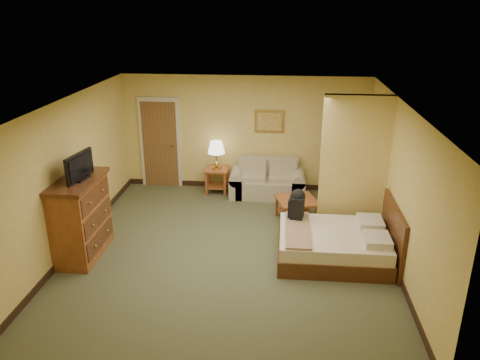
# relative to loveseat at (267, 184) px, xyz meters

# --- Properties ---
(floor) EXTENTS (6.00, 6.00, 0.00)m
(floor) POSITION_rel_loveseat_xyz_m (-0.55, -2.57, -0.27)
(floor) COLOR #4A4F33
(floor) RESTS_ON ground
(ceiling) EXTENTS (6.00, 6.00, 0.00)m
(ceiling) POSITION_rel_loveseat_xyz_m (-0.55, -2.57, 2.33)
(ceiling) COLOR white
(ceiling) RESTS_ON back_wall
(back_wall) EXTENTS (5.50, 0.02, 2.60)m
(back_wall) POSITION_rel_loveseat_xyz_m (-0.55, 0.43, 1.03)
(back_wall) COLOR #DABE5D
(back_wall) RESTS_ON floor
(left_wall) EXTENTS (0.02, 6.00, 2.60)m
(left_wall) POSITION_rel_loveseat_xyz_m (-3.30, -2.57, 1.03)
(left_wall) COLOR #DABE5D
(left_wall) RESTS_ON floor
(right_wall) EXTENTS (0.02, 6.00, 2.60)m
(right_wall) POSITION_rel_loveseat_xyz_m (2.20, -2.57, 1.03)
(right_wall) COLOR #DABE5D
(right_wall) RESTS_ON floor
(partition) EXTENTS (1.20, 0.15, 2.60)m
(partition) POSITION_rel_loveseat_xyz_m (1.60, -1.65, 1.03)
(partition) COLOR #DABE5D
(partition) RESTS_ON floor
(door) EXTENTS (0.94, 0.16, 2.10)m
(door) POSITION_rel_loveseat_xyz_m (-2.50, 0.39, 0.76)
(door) COLOR beige
(door) RESTS_ON floor
(baseboard) EXTENTS (5.50, 0.02, 0.12)m
(baseboard) POSITION_rel_loveseat_xyz_m (-0.55, 0.42, -0.21)
(baseboard) COLOR black
(baseboard) RESTS_ON floor
(loveseat) EXTENTS (1.66, 0.77, 0.84)m
(loveseat) POSITION_rel_loveseat_xyz_m (0.00, 0.00, 0.00)
(loveseat) COLOR tan
(loveseat) RESTS_ON floor
(side_table) EXTENTS (0.52, 0.52, 0.57)m
(side_table) POSITION_rel_loveseat_xyz_m (-1.15, 0.08, 0.10)
(side_table) COLOR brown
(side_table) RESTS_ON floor
(table_lamp) EXTENTS (0.38, 0.38, 0.63)m
(table_lamp) POSITION_rel_loveseat_xyz_m (-1.15, 0.08, 0.78)
(table_lamp) COLOR #B79343
(table_lamp) RESTS_ON side_table
(coffee_table) EXTENTS (0.91, 0.91, 0.47)m
(coffee_table) POSITION_rel_loveseat_xyz_m (0.62, -1.28, 0.06)
(coffee_table) COLOR brown
(coffee_table) RESTS_ON floor
(wall_picture) EXTENTS (0.65, 0.04, 0.51)m
(wall_picture) POSITION_rel_loveseat_xyz_m (0.00, 0.40, 1.33)
(wall_picture) COLOR #B78E3F
(wall_picture) RESTS_ON back_wall
(dresser) EXTENTS (0.68, 1.30, 1.39)m
(dresser) POSITION_rel_loveseat_xyz_m (-3.03, -2.95, 0.43)
(dresser) COLOR brown
(dresser) RESTS_ON floor
(tv) EXTENTS (0.23, 0.73, 0.45)m
(tv) POSITION_rel_loveseat_xyz_m (-2.93, -2.95, 1.32)
(tv) COLOR black
(tv) RESTS_ON dresser
(bed) EXTENTS (1.90, 1.55, 1.00)m
(bed) POSITION_rel_loveseat_xyz_m (1.27, -2.67, 0.00)
(bed) COLOR #442110
(bed) RESTS_ON floor
(backpack) EXTENTS (0.26, 0.35, 0.56)m
(backpack) POSITION_rel_loveseat_xyz_m (0.60, -2.21, 0.51)
(backpack) COLOR black
(backpack) RESTS_ON bed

